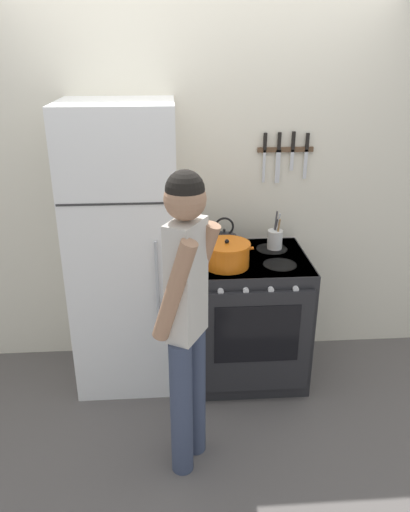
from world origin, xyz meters
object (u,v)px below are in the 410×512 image
(stove_range, at_px, (248,317))
(utensil_jar, at_px, (275,239))
(tea_kettle, at_px, (224,240))
(person, at_px, (187,312))
(refrigerator, at_px, (125,252))
(dutch_oven_pot, at_px, (227,255))

(stove_range, height_order, utensil_jar, utensil_jar)
(tea_kettle, height_order, person, person)
(stove_range, distance_m, person, 1.03)
(refrigerator, distance_m, stove_range, 0.95)
(dutch_oven_pot, xyz_separation_m, tea_kettle, (0.01, 0.27, -0.01))
(stove_range, height_order, dutch_oven_pot, dutch_oven_pot)
(refrigerator, height_order, utensil_jar, refrigerator)
(tea_kettle, height_order, utensil_jar, utensil_jar)
(refrigerator, xyz_separation_m, stove_range, (0.82, -0.06, -0.49))
(dutch_oven_pot, relative_size, utensil_jar, 1.26)
(tea_kettle, distance_m, utensil_jar, 0.35)
(refrigerator, distance_m, tea_kettle, 0.67)
(refrigerator, height_order, dutch_oven_pot, refrigerator)
(person, bearing_deg, dutch_oven_pot, 6.75)
(utensil_jar, height_order, person, person)
(refrigerator, bearing_deg, tea_kettle, 8.83)
(utensil_jar, bearing_deg, tea_kettle, -178.84)
(dutch_oven_pot, distance_m, person, 0.73)
(refrigerator, distance_m, dutch_oven_pot, 0.67)
(refrigerator, xyz_separation_m, utensil_jar, (1.01, 0.11, 0.02))
(person, bearing_deg, tea_kettle, 11.83)
(stove_range, bearing_deg, utensil_jar, 41.10)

